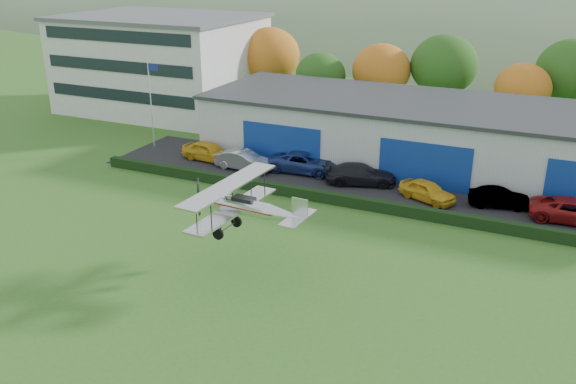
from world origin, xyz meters
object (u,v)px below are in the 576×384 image
at_px(flagpole, 151,96).
at_px(car_5, 500,198).
at_px(car_2, 305,163).
at_px(car_3, 361,174).
at_px(hangar, 442,135).
at_px(car_1, 244,160).
at_px(biplane, 245,205).
at_px(office_block, 162,63).
at_px(car_0, 208,151).
at_px(car_4, 427,191).
at_px(car_6, 573,211).

relative_size(flagpole, car_5, 1.91).
relative_size(car_2, car_3, 1.07).
distance_m(hangar, car_1, 16.64).
height_order(car_5, biplane, biplane).
relative_size(office_block, car_5, 4.91).
xyz_separation_m(car_1, biplane, (8.35, -14.92, 3.10)).
distance_m(car_0, car_5, 24.14).
relative_size(car_0, car_4, 1.12).
bearing_deg(car_5, office_block, 57.22).
distance_m(car_1, car_2, 5.07).
bearing_deg(car_5, car_4, 87.70).
xyz_separation_m(flagpole, car_1, (10.44, -2.10, -3.93)).
relative_size(car_6, biplane, 0.69).
distance_m(car_3, car_4, 5.60).
relative_size(car_0, car_1, 0.98).
distance_m(car_1, car_6, 25.00).
distance_m(car_6, biplane, 22.58).
relative_size(car_0, car_5, 1.14).
xyz_separation_m(flagpole, car_6, (35.44, -2.09, -3.96)).
bearing_deg(car_2, office_block, 56.19).
bearing_deg(flagpole, car_5, -3.01).
xyz_separation_m(car_0, car_4, (19.23, -1.21, -0.09)).
height_order(hangar, car_1, hangar).
bearing_deg(office_block, car_0, -44.21).
bearing_deg(car_5, car_2, 74.00).
bearing_deg(car_5, biplane, 130.23).
relative_size(car_4, car_6, 0.77).
bearing_deg(car_4, car_3, 101.77).
bearing_deg(car_2, car_3, -101.57).
bearing_deg(car_6, car_4, 88.39).
relative_size(car_2, biplane, 0.73).
bearing_deg(car_0, car_2, -80.53).
bearing_deg(office_block, flagpole, -58.03).
relative_size(car_0, biplane, 0.60).
distance_m(office_block, flagpole, 15.33).
bearing_deg(car_5, car_1, 79.24).
xyz_separation_m(car_1, car_2, (4.84, 1.53, 0.01)).
bearing_deg(car_6, flagpole, 82.82).
relative_size(hangar, car_3, 7.44).
xyz_separation_m(office_block, biplane, (26.91, -30.02, -1.26)).
bearing_deg(biplane, car_6, 45.32).
xyz_separation_m(car_2, car_3, (5.01, -0.69, -0.02)).
relative_size(office_block, car_2, 3.52).
height_order(flagpole, car_6, flagpole).
relative_size(car_3, car_6, 0.98).
height_order(office_block, biplane, office_block).
bearing_deg(hangar, biplane, -104.83).
height_order(car_4, car_5, car_4).
bearing_deg(car_4, office_block, 89.56).
distance_m(car_2, biplane, 17.10).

